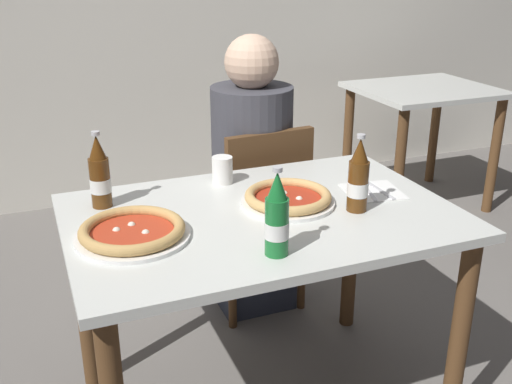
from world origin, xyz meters
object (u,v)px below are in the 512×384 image
at_px(diner_seated, 252,183).
at_px(pizza_marinara_far, 132,232).
at_px(beer_bottle_right, 358,179).
at_px(dining_table_main, 262,245).
at_px(beer_bottle_left, 100,176).
at_px(paper_cup, 222,170).
at_px(pizza_margherita_near, 288,198).
at_px(dining_table_background, 422,113).
at_px(napkin_with_cutlery, 373,191).
at_px(beer_bottle_center, 277,219).
at_px(chair_behind_table, 258,209).

bearing_deg(diner_seated, pizza_marinara_far, -132.39).
xyz_separation_m(diner_seated, beer_bottle_right, (0.06, -0.75, 0.27)).
bearing_deg(dining_table_main, beer_bottle_left, 152.58).
bearing_deg(dining_table_main, paper_cup, 95.83).
relative_size(diner_seated, paper_cup, 12.73).
bearing_deg(pizza_margherita_near, dining_table_background, 41.56).
bearing_deg(pizza_marinara_far, napkin_with_cutlery, 3.79).
xyz_separation_m(pizza_marinara_far, beer_bottle_left, (-0.04, 0.27, 0.08)).
bearing_deg(dining_table_background, napkin_with_cutlery, -131.67).
bearing_deg(napkin_with_cutlery, dining_table_main, -177.20).
distance_m(diner_seated, dining_table_background, 1.58).
relative_size(pizza_marinara_far, beer_bottle_right, 1.32).
bearing_deg(dining_table_main, pizza_marinara_far, -175.20).
height_order(beer_bottle_center, paper_cup, beer_bottle_center).
relative_size(pizza_marinara_far, paper_cup, 3.43).
bearing_deg(beer_bottle_right, napkin_with_cutlery, 40.40).
bearing_deg(diner_seated, beer_bottle_left, -147.94).
bearing_deg(chair_behind_table, dining_table_background, -156.02).
height_order(dining_table_main, beer_bottle_right, beer_bottle_right).
bearing_deg(beer_bottle_left, pizza_margherita_near, -20.19).
bearing_deg(beer_bottle_right, chair_behind_table, 94.25).
height_order(beer_bottle_left, beer_bottle_center, same).
bearing_deg(dining_table_main, dining_table_background, 40.35).
xyz_separation_m(pizza_margherita_near, napkin_with_cutlery, (0.31, -0.01, -0.02)).
bearing_deg(napkin_with_cutlery, dining_table_background, 48.33).
relative_size(diner_seated, beer_bottle_center, 4.89).
xyz_separation_m(dining_table_background, pizza_marinara_far, (-2.04, -1.42, 0.18)).
bearing_deg(dining_table_background, dining_table_main, -139.65).
xyz_separation_m(pizza_marinara_far, napkin_with_cutlery, (0.82, 0.05, -0.02)).
distance_m(pizza_marinara_far, beer_bottle_left, 0.29).
distance_m(diner_seated, beer_bottle_center, 1.01).
height_order(dining_table_main, napkin_with_cutlery, napkin_with_cutlery).
bearing_deg(beer_bottle_center, dining_table_main, 75.70).
xyz_separation_m(chair_behind_table, pizza_marinara_far, (-0.64, -0.64, 0.29)).
bearing_deg(pizza_margherita_near, paper_cup, 116.83).
bearing_deg(paper_cup, pizza_marinara_far, -139.26).
height_order(chair_behind_table, beer_bottle_right, beer_bottle_right).
distance_m(dining_table_background, beer_bottle_center, 2.39).
height_order(chair_behind_table, pizza_marinara_far, chair_behind_table).
bearing_deg(napkin_with_cutlery, pizza_margherita_near, 178.09).
xyz_separation_m(pizza_margherita_near, pizza_marinara_far, (-0.51, -0.07, -0.00)).
bearing_deg(pizza_marinara_far, beer_bottle_right, -4.80).
xyz_separation_m(pizza_margherita_near, paper_cup, (-0.13, 0.26, 0.03)).
height_order(pizza_marinara_far, beer_bottle_right, beer_bottle_right).
distance_m(beer_bottle_center, paper_cup, 0.57).
bearing_deg(napkin_with_cutlery, beer_bottle_center, -148.91).
xyz_separation_m(diner_seated, beer_bottle_center, (-0.29, -0.93, 0.27)).
xyz_separation_m(dining_table_background, beer_bottle_center, (-1.70, -1.66, 0.26)).
distance_m(pizza_margherita_near, pizza_marinara_far, 0.52).
bearing_deg(dining_table_background, diner_seated, -152.74).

